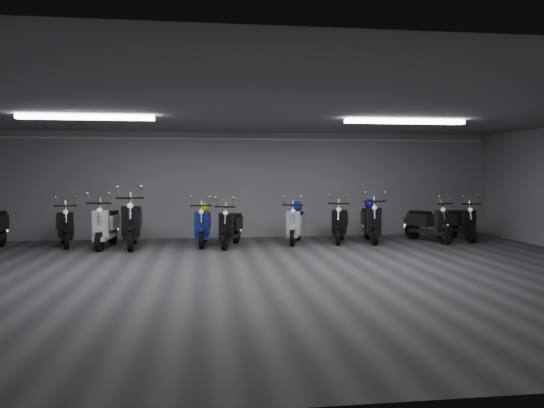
{
  "coord_description": "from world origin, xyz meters",
  "views": [
    {
      "loc": [
        -0.89,
        -8.66,
        1.77
      ],
      "look_at": [
        0.57,
        2.5,
        1.05
      ],
      "focal_mm": 33.85,
      "sensor_mm": 36.0,
      "label": 1
    }
  ],
  "objects": [
    {
      "name": "helmet_2",
      "position": [
        3.26,
        3.89,
        0.94
      ],
      "size": [
        0.25,
        0.25,
        0.25
      ],
      "primitive_type": "sphere",
      "color": "#0E0D95",
      "rests_on": "scooter_8"
    },
    {
      "name": "scooter_2",
      "position": [
        -3.16,
        3.52,
        0.66
      ],
      "size": [
        0.72,
        1.82,
        1.33
      ],
      "primitive_type": null,
      "rotation": [
        0.0,
        0.0,
        -0.07
      ],
      "color": "silver",
      "rests_on": "floor"
    },
    {
      "name": "scooter_1",
      "position": [
        -4.19,
        3.89,
        0.62
      ],
      "size": [
        1.04,
        1.74,
        1.23
      ],
      "primitive_type": null,
      "rotation": [
        0.0,
        0.0,
        0.32
      ],
      "color": "black",
      "rests_on": "floor"
    },
    {
      "name": "helmet_0",
      "position": [
        -0.93,
        3.86,
        0.88
      ],
      "size": [
        0.25,
        0.25,
        0.25
      ],
      "primitive_type": "sphere",
      "color": "yellow",
      "rests_on": "scooter_4"
    },
    {
      "name": "ceiling",
      "position": [
        0.0,
        0.0,
        2.8
      ],
      "size": [
        14.0,
        10.0,
        0.01
      ],
      "primitive_type": "cube",
      "color": "slate",
      "rests_on": "ground"
    },
    {
      "name": "fluor_strip_right",
      "position": [
        3.0,
        1.0,
        2.74
      ],
      "size": [
        2.4,
        0.18,
        0.08
      ],
      "primitive_type": "cube",
      "color": "white",
      "rests_on": "ceiling"
    },
    {
      "name": "scooter_8",
      "position": [
        3.22,
        3.65,
        0.65
      ],
      "size": [
        0.86,
        1.83,
        1.31
      ],
      "primitive_type": null,
      "rotation": [
        0.0,
        0.0,
        -0.16
      ],
      "color": "black",
      "rests_on": "floor"
    },
    {
      "name": "conduit",
      "position": [
        0.0,
        4.92,
        2.62
      ],
      "size": [
        13.6,
        0.05,
        0.05
      ],
      "primitive_type": "cylinder",
      "rotation": [
        0.0,
        1.57,
        0.0
      ],
      "color": "white",
      "rests_on": "back_wall"
    },
    {
      "name": "scooter_3",
      "position": [
        -2.57,
        3.47,
        0.74
      ],
      "size": [
        0.8,
        2.02,
        1.47
      ],
      "primitive_type": null,
      "rotation": [
        0.0,
        0.0,
        0.07
      ],
      "color": "black",
      "rests_on": "floor"
    },
    {
      "name": "scooter_7",
      "position": [
        2.44,
        3.68,
        0.62
      ],
      "size": [
        1.09,
        1.76,
        1.24
      ],
      "primitive_type": null,
      "rotation": [
        0.0,
        0.0,
        -0.34
      ],
      "color": "black",
      "rests_on": "floor"
    },
    {
      "name": "scooter_5",
      "position": [
        -0.3,
        3.31,
        0.61
      ],
      "size": [
        1.0,
        1.71,
        1.21
      ],
      "primitive_type": null,
      "rotation": [
        0.0,
        0.0,
        -0.3
      ],
      "color": "black",
      "rests_on": "floor"
    },
    {
      "name": "scooter_10",
      "position": [
        5.63,
        3.65,
        0.6
      ],
      "size": [
        0.64,
        1.64,
        1.2
      ],
      "primitive_type": null,
      "rotation": [
        0.0,
        0.0,
        -0.07
      ],
      "color": "black",
      "rests_on": "floor"
    },
    {
      "name": "front_wall",
      "position": [
        0.0,
        -5.0,
        1.4
      ],
      "size": [
        14.0,
        0.01,
        2.8
      ],
      "primitive_type": "cube",
      "color": "#949496",
      "rests_on": "ground"
    },
    {
      "name": "scooter_4",
      "position": [
        -0.95,
        3.63,
        0.61
      ],
      "size": [
        0.66,
        1.68,
        1.23
      ],
      "primitive_type": null,
      "rotation": [
        0.0,
        0.0,
        -0.07
      ],
      "color": "navy",
      "rests_on": "floor"
    },
    {
      "name": "helmet_1",
      "position": [
        1.38,
        3.89,
        0.89
      ],
      "size": [
        0.27,
        0.27,
        0.27
      ],
      "primitive_type": "sphere",
      "color": "navy",
      "rests_on": "scooter_6"
    },
    {
      "name": "scooter_9",
      "position": [
        4.67,
        3.53,
        0.61
      ],
      "size": [
        1.11,
        1.73,
        1.22
      ],
      "primitive_type": null,
      "rotation": [
        0.0,
        0.0,
        0.37
      ],
      "color": "black",
      "rests_on": "floor"
    },
    {
      "name": "fluor_strip_left",
      "position": [
        -3.0,
        1.0,
        2.74
      ],
      "size": [
        2.4,
        0.18,
        0.08
      ],
      "primitive_type": "cube",
      "color": "white",
      "rests_on": "ceiling"
    },
    {
      "name": "scooter_6",
      "position": [
        1.31,
        3.68,
        0.61
      ],
      "size": [
        1.01,
        1.72,
        1.22
      ],
      "primitive_type": null,
      "rotation": [
        0.0,
        0.0,
        -0.31
      ],
      "color": "silver",
      "rests_on": "floor"
    },
    {
      "name": "back_wall",
      "position": [
        0.0,
        5.0,
        1.4
      ],
      "size": [
        14.0,
        0.01,
        2.8
      ],
      "primitive_type": "cube",
      "color": "#949496",
      "rests_on": "ground"
    },
    {
      "name": "floor",
      "position": [
        0.0,
        0.0,
        -0.01
      ],
      "size": [
        14.0,
        10.0,
        0.01
      ],
      "primitive_type": "cube",
      "color": "#3E3E41",
      "rests_on": "ground"
    }
  ]
}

